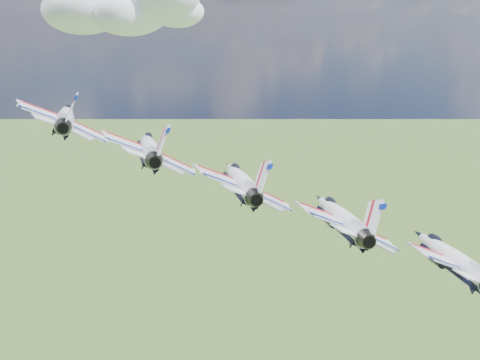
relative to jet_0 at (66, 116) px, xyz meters
name	(u,v)px	position (x,y,z in m)	size (l,w,h in m)	color
cloud_far	(137,7)	(63.02, 170.52, 11.89)	(61.32, 48.18, 24.09)	white
jet_0	(66,116)	(0.00, 0.00, 0.00)	(11.83, 17.52, 5.23)	white
jet_1	(149,147)	(8.19, -9.13, -3.03)	(11.83, 17.52, 5.23)	white
jet_2	(240,180)	(16.37, -18.26, -6.05)	(11.83, 17.52, 5.23)	white
jet_3	(340,216)	(24.56, -27.39, -9.08)	(11.83, 17.52, 5.23)	white
jet_4	(450,257)	(32.74, -36.52, -12.10)	(11.83, 17.52, 5.23)	white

